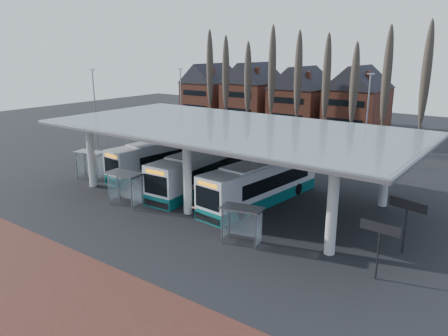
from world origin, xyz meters
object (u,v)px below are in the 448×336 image
Objects in this scene: shelter_0 at (91,159)px; bus_0 at (164,158)px; shelter_1 at (126,181)px; shelter_2 at (243,217)px; bus_2 at (261,183)px; bus_1 at (203,170)px.

bus_0 is at bearing 39.74° from shelter_0.
shelter_1 is at bearing -32.31° from shelter_0.
bus_0 is 18.83m from shelter_2.
bus_2 is at bearing 0.88° from shelter_0.
bus_2 is (13.04, -1.63, 0.05)m from bus_0.
bus_2 is (6.46, -0.08, -0.01)m from bus_1.
bus_0 is at bearing 138.34° from shelter_2.
bus_2 is 11.42m from shelter_1.
bus_1 is at bearing -7.55° from bus_0.
shelter_0 is (-11.07, -4.23, 0.31)m from bus_1.
shelter_2 is at bearing -24.19° from bus_0.
shelter_1 is at bearing -110.62° from bus_1.
shelter_0 is (-4.48, -5.77, 0.38)m from bus_0.
bus_1 is (6.59, -1.55, 0.06)m from bus_0.
shelter_1 is (-8.76, -7.31, 0.35)m from bus_2.
shelter_2 is at bearing -22.24° from shelter_0.
shelter_0 is 9.32m from shelter_1.
bus_0 reaches higher than shelter_2.
bus_1 is at bearing -175.08° from bus_2.
bus_0 is at bearing 111.38° from shelter_1.
shelter_2 is at bearing -61.36° from bus_2.
bus_2 reaches higher than shelter_0.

